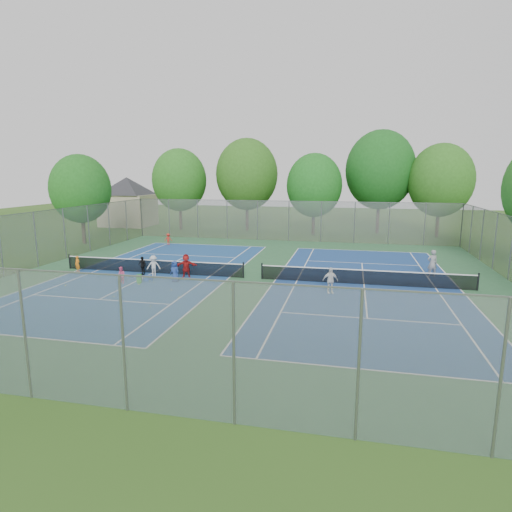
{
  "coord_description": "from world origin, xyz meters",
  "views": [
    {
      "loc": [
        6.07,
        -26.16,
        6.71
      ],
      "look_at": [
        0.0,
        1.0,
        1.3
      ],
      "focal_mm": 30.0,
      "sensor_mm": 36.0,
      "label": 1
    }
  ],
  "objects_px": {
    "ball_hopper": "(139,279)",
    "ball_crate": "(148,278)",
    "instructor": "(432,263)",
    "net_right": "(364,277)",
    "net_left": "(152,267)"
  },
  "relations": [
    {
      "from": "ball_hopper",
      "to": "ball_crate",
      "type": "bearing_deg",
      "value": 65.85
    },
    {
      "from": "net_right",
      "to": "instructor",
      "type": "relative_size",
      "value": 7.13
    },
    {
      "from": "net_left",
      "to": "instructor",
      "type": "distance_m",
      "value": 18.62
    },
    {
      "from": "net_left",
      "to": "net_right",
      "type": "distance_m",
      "value": 14.0
    },
    {
      "from": "net_right",
      "to": "net_left",
      "type": "bearing_deg",
      "value": 180.0
    },
    {
      "from": "net_left",
      "to": "net_right",
      "type": "xyz_separation_m",
      "value": [
        14.0,
        0.0,
        0.0
      ]
    },
    {
      "from": "ball_hopper",
      "to": "instructor",
      "type": "height_order",
      "value": "instructor"
    },
    {
      "from": "ball_hopper",
      "to": "net_left",
      "type": "bearing_deg",
      "value": 98.61
    },
    {
      "from": "net_left",
      "to": "instructor",
      "type": "xyz_separation_m",
      "value": [
        18.37,
        3.01,
        0.45
      ]
    },
    {
      "from": "ball_crate",
      "to": "instructor",
      "type": "xyz_separation_m",
      "value": [
        17.69,
        5.07,
        0.73
      ]
    },
    {
      "from": "net_right",
      "to": "ball_hopper",
      "type": "distance_m",
      "value": 13.86
    },
    {
      "from": "instructor",
      "to": "net_right",
      "type": "bearing_deg",
      "value": 19.18
    },
    {
      "from": "instructor",
      "to": "net_left",
      "type": "bearing_deg",
      "value": -6.12
    },
    {
      "from": "ball_crate",
      "to": "net_left",
      "type": "bearing_deg",
      "value": 108.28
    },
    {
      "from": "net_left",
      "to": "ball_hopper",
      "type": "xyz_separation_m",
      "value": [
        0.4,
        -2.67,
        -0.18
      ]
    }
  ]
}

